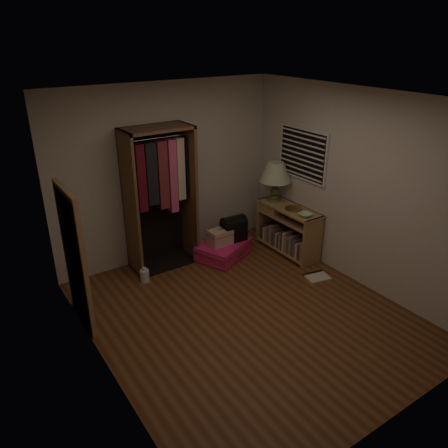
{
  "coord_description": "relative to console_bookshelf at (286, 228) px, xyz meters",
  "views": [
    {
      "loc": [
        -2.73,
        -3.55,
        3.23
      ],
      "look_at": [
        0.3,
        0.95,
        0.8
      ],
      "focal_mm": 35.0,
      "sensor_mm": 36.0,
      "label": 1
    }
  ],
  "objects": [
    {
      "name": "ground",
      "position": [
        -1.54,
        -1.04,
        -0.39
      ],
      "size": [
        4.0,
        4.0,
        0.0
      ],
      "primitive_type": "plane",
      "color": "#583119",
      "rests_on": "ground"
    },
    {
      "name": "room_walls",
      "position": [
        -1.46,
        -1.0,
        1.11
      ],
      "size": [
        3.52,
        4.02,
        2.6
      ],
      "color": "beige",
      "rests_on": "ground"
    },
    {
      "name": "console_bookshelf",
      "position": [
        0.0,
        0.0,
        0.0
      ],
      "size": [
        0.42,
        1.12,
        0.75
      ],
      "color": "#967549",
      "rests_on": "ground"
    },
    {
      "name": "open_wardrobe",
      "position": [
        -1.77,
        0.73,
        0.82
      ],
      "size": [
        0.98,
        0.5,
        2.05
      ],
      "color": "brown",
      "rests_on": "ground"
    },
    {
      "name": "floor_mirror",
      "position": [
        -3.24,
        -0.04,
        0.46
      ],
      "size": [
        0.06,
        0.8,
        1.7
      ],
      "color": "#A1794E",
      "rests_on": "ground"
    },
    {
      "name": "pink_suitcase",
      "position": [
        -0.94,
        0.36,
        -0.27
      ],
      "size": [
        0.98,
        0.86,
        0.25
      ],
      "rotation": [
        0.0,
        0.0,
        0.41
      ],
      "color": "#D81A5C",
      "rests_on": "ground"
    },
    {
      "name": "train_case",
      "position": [
        -1.01,
        0.35,
        -0.02
      ],
      "size": [
        0.35,
        0.25,
        0.25
      ],
      "rotation": [
        0.0,
        0.0,
        0.03
      ],
      "color": "tan",
      "rests_on": "pink_suitcase"
    },
    {
      "name": "black_bag",
      "position": [
        -0.76,
        0.35,
        0.06
      ],
      "size": [
        0.38,
        0.26,
        0.4
      ],
      "rotation": [
        0.0,
        0.0,
        -0.05
      ],
      "color": "black",
      "rests_on": "pink_suitcase"
    },
    {
      "name": "table_lamp",
      "position": [
        0.0,
        0.33,
        0.81
      ],
      "size": [
        0.59,
        0.59,
        0.62
      ],
      "rotation": [
        0.0,
        0.0,
        0.21
      ],
      "color": "#4A5228",
      "rests_on": "console_bookshelf"
    },
    {
      "name": "brass_tray",
      "position": [
        0.0,
        -0.13,
        0.37
      ],
      "size": [
        0.31,
        0.31,
        0.02
      ],
      "rotation": [
        0.0,
        0.0,
        0.17
      ],
      "color": "olive",
      "rests_on": "console_bookshelf"
    },
    {
      "name": "ceramic_bowl",
      "position": [
        -0.05,
        -0.43,
        0.38
      ],
      "size": [
        0.2,
        0.2,
        0.05
      ],
      "primitive_type": "imported",
      "rotation": [
        0.0,
        0.0,
        0.05
      ],
      "color": "#AED1AF",
      "rests_on": "console_bookshelf"
    },
    {
      "name": "white_jug",
      "position": [
        -2.25,
        0.38,
        -0.3
      ],
      "size": [
        0.14,
        0.14,
        0.22
      ],
      "rotation": [
        0.0,
        0.0,
        -0.08
      ],
      "color": "silver",
      "rests_on": "ground"
    },
    {
      "name": "floor_book",
      "position": [
        -0.18,
        -0.88,
        -0.38
      ],
      "size": [
        0.37,
        0.32,
        0.03
      ],
      "rotation": [
        0.0,
        0.0,
        -0.21
      ],
      "color": "beige",
      "rests_on": "ground"
    }
  ]
}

